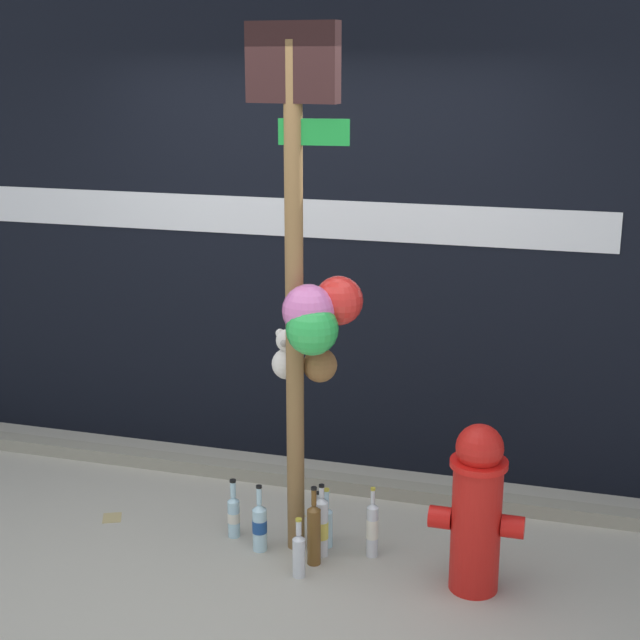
{
  "coord_description": "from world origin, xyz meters",
  "views": [
    {
      "loc": [
        1.53,
        -3.77,
        2.46
      ],
      "look_at": [
        0.32,
        0.42,
        1.23
      ],
      "focal_mm": 52.93,
      "sensor_mm": 36.0,
      "label": 1
    }
  ],
  "objects_px": {
    "bottle_4": "(260,526)",
    "bottle_3": "(372,528)",
    "bottle_1": "(327,525)",
    "fire_hydrant": "(477,508)",
    "bottle_0": "(314,533)",
    "bottle_7": "(318,520)",
    "bottle_5": "(322,526)",
    "bottle_2": "(234,515)",
    "memorial_post": "(308,286)",
    "bottle_6": "(299,553)"
  },
  "relations": [
    {
      "from": "memorial_post",
      "to": "bottle_6",
      "type": "height_order",
      "value": "memorial_post"
    },
    {
      "from": "bottle_1",
      "to": "memorial_post",
      "type": "bearing_deg",
      "value": -140.94
    },
    {
      "from": "bottle_6",
      "to": "bottle_7",
      "type": "xyz_separation_m",
      "value": [
        -0.01,
        0.39,
        -0.02
      ]
    },
    {
      "from": "bottle_4",
      "to": "bottle_6",
      "type": "relative_size",
      "value": 1.16
    },
    {
      "from": "bottle_3",
      "to": "bottle_4",
      "type": "distance_m",
      "value": 0.58
    },
    {
      "from": "bottle_0",
      "to": "bottle_2",
      "type": "xyz_separation_m",
      "value": [
        -0.49,
        0.15,
        -0.04
      ]
    },
    {
      "from": "memorial_post",
      "to": "bottle_3",
      "type": "relative_size",
      "value": 6.91
    },
    {
      "from": "bottle_2",
      "to": "bottle_6",
      "type": "bearing_deg",
      "value": -32.41
    },
    {
      "from": "bottle_0",
      "to": "bottle_5",
      "type": "xyz_separation_m",
      "value": [
        0.01,
        0.09,
        -0.01
      ]
    },
    {
      "from": "fire_hydrant",
      "to": "bottle_1",
      "type": "distance_m",
      "value": 0.86
    },
    {
      "from": "memorial_post",
      "to": "bottle_2",
      "type": "distance_m",
      "value": 1.34
    },
    {
      "from": "bottle_0",
      "to": "bottle_1",
      "type": "xyz_separation_m",
      "value": [
        0.01,
        0.18,
        -0.05
      ]
    },
    {
      "from": "memorial_post",
      "to": "bottle_5",
      "type": "height_order",
      "value": "memorial_post"
    },
    {
      "from": "bottle_0",
      "to": "bottle_2",
      "type": "height_order",
      "value": "bottle_0"
    },
    {
      "from": "memorial_post",
      "to": "bottle_4",
      "type": "height_order",
      "value": "memorial_post"
    },
    {
      "from": "fire_hydrant",
      "to": "bottle_0",
      "type": "relative_size",
      "value": 2.0
    },
    {
      "from": "bottle_2",
      "to": "bottle_5",
      "type": "bearing_deg",
      "value": -6.81
    },
    {
      "from": "bottle_4",
      "to": "bottle_3",
      "type": "bearing_deg",
      "value": 10.07
    },
    {
      "from": "memorial_post",
      "to": "bottle_7",
      "type": "bearing_deg",
      "value": 83.99
    },
    {
      "from": "bottle_0",
      "to": "bottle_2",
      "type": "distance_m",
      "value": 0.51
    },
    {
      "from": "memorial_post",
      "to": "fire_hydrant",
      "type": "distance_m",
      "value": 1.31
    },
    {
      "from": "bottle_3",
      "to": "bottle_5",
      "type": "height_order",
      "value": "bottle_5"
    },
    {
      "from": "bottle_4",
      "to": "bottle_7",
      "type": "distance_m",
      "value": 0.32
    },
    {
      "from": "bottle_0",
      "to": "bottle_4",
      "type": "xyz_separation_m",
      "value": [
        -0.31,
        0.05,
        -0.03
      ]
    },
    {
      "from": "fire_hydrant",
      "to": "bottle_1",
      "type": "height_order",
      "value": "fire_hydrant"
    },
    {
      "from": "bottle_7",
      "to": "bottle_5",
      "type": "bearing_deg",
      "value": -68.51
    },
    {
      "from": "bottle_1",
      "to": "bottle_2",
      "type": "xyz_separation_m",
      "value": [
        -0.5,
        -0.03,
        0.0
      ]
    },
    {
      "from": "memorial_post",
      "to": "bottle_1",
      "type": "distance_m",
      "value": 1.28
    },
    {
      "from": "bottle_1",
      "to": "bottle_3",
      "type": "xyz_separation_m",
      "value": [
        0.25,
        -0.03,
        0.03
      ]
    },
    {
      "from": "bottle_4",
      "to": "bottle_6",
      "type": "distance_m",
      "value": 0.33
    },
    {
      "from": "bottle_7",
      "to": "memorial_post",
      "type": "bearing_deg",
      "value": -96.01
    },
    {
      "from": "bottle_7",
      "to": "bottle_1",
      "type": "bearing_deg",
      "value": -46.33
    },
    {
      "from": "bottle_0",
      "to": "bottle_4",
      "type": "relative_size",
      "value": 1.16
    },
    {
      "from": "bottle_5",
      "to": "bottle_1",
      "type": "bearing_deg",
      "value": 89.93
    },
    {
      "from": "bottle_5",
      "to": "bottle_2",
      "type": "bearing_deg",
      "value": 173.19
    },
    {
      "from": "memorial_post",
      "to": "bottle_3",
      "type": "distance_m",
      "value": 1.29
    },
    {
      "from": "bottle_3",
      "to": "bottle_5",
      "type": "bearing_deg",
      "value": -165.55
    },
    {
      "from": "memorial_post",
      "to": "bottle_1",
      "type": "relative_size",
      "value": 8.0
    },
    {
      "from": "fire_hydrant",
      "to": "bottle_2",
      "type": "bearing_deg",
      "value": 173.15
    },
    {
      "from": "bottle_2",
      "to": "bottle_6",
      "type": "height_order",
      "value": "bottle_2"
    },
    {
      "from": "fire_hydrant",
      "to": "bottle_0",
      "type": "height_order",
      "value": "fire_hydrant"
    },
    {
      "from": "fire_hydrant",
      "to": "bottle_5",
      "type": "distance_m",
      "value": 0.83
    },
    {
      "from": "bottle_2",
      "to": "bottle_7",
      "type": "height_order",
      "value": "bottle_2"
    },
    {
      "from": "fire_hydrant",
      "to": "bottle_4",
      "type": "relative_size",
      "value": 2.31
    },
    {
      "from": "bottle_0",
      "to": "bottle_6",
      "type": "bearing_deg",
      "value": -105.26
    },
    {
      "from": "bottle_2",
      "to": "bottle_5",
      "type": "height_order",
      "value": "bottle_5"
    },
    {
      "from": "bottle_0",
      "to": "bottle_3",
      "type": "distance_m",
      "value": 0.3
    },
    {
      "from": "bottle_1",
      "to": "bottle_5",
      "type": "xyz_separation_m",
      "value": [
        -0.0,
        -0.09,
        0.04
      ]
    },
    {
      "from": "bottle_0",
      "to": "fire_hydrant",
      "type": "bearing_deg",
      "value": -0.32
    },
    {
      "from": "bottle_7",
      "to": "bottle_3",
      "type": "bearing_deg",
      "value": -17.2
    }
  ]
}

